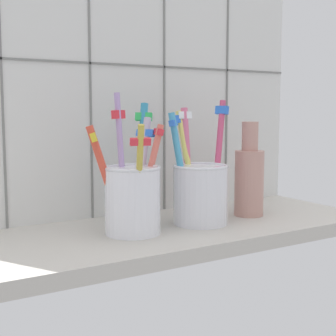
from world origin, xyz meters
The scene contains 5 objects.
counter_slab centered at (0.00, 0.00, 1.00)cm, with size 64.00×22.00×2.00cm, color #BCB7AD.
tile_wall_back centered at (0.00, 12.00, 22.50)cm, with size 64.00×2.20×45.00cm.
toothbrush_cup_left centered at (-5.37, -0.52, 7.29)cm, with size 11.58×11.36×18.77cm.
toothbrush_cup_right centered at (5.58, -0.44, 6.96)cm, with size 10.36×10.10×17.92cm.
ceramic_vase centered at (15.26, 0.42, 7.95)cm, with size 4.54×4.54×14.64cm.
Camera 1 is at (-35.16, -58.33, 18.52)cm, focal length 52.80 mm.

